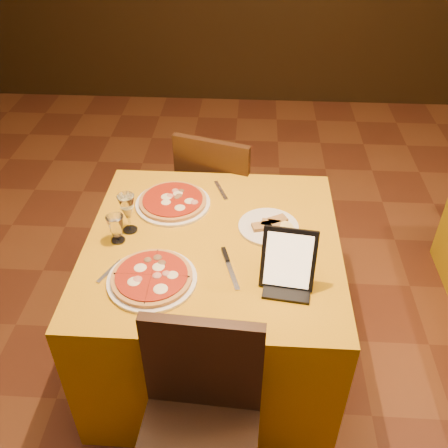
# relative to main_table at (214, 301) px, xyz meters

# --- Properties ---
(floor) EXTENTS (6.00, 7.00, 0.01)m
(floor) POSITION_rel_main_table_xyz_m (0.39, -0.33, -0.38)
(floor) COLOR #5E2D19
(floor) RESTS_ON ground
(main_table) EXTENTS (1.10, 1.10, 0.75)m
(main_table) POSITION_rel_main_table_xyz_m (0.00, 0.00, 0.00)
(main_table) COLOR orange
(main_table) RESTS_ON floor
(chair_main_far) EXTENTS (0.46, 0.46, 0.91)m
(chair_main_far) POSITION_rel_main_table_xyz_m (0.00, 0.79, 0.08)
(chair_main_far) COLOR #30220F
(chair_main_far) RESTS_ON floor
(pizza_near) EXTENTS (0.36, 0.36, 0.03)m
(pizza_near) POSITION_rel_main_table_xyz_m (-0.22, -0.26, 0.39)
(pizza_near) COLOR white
(pizza_near) RESTS_ON main_table
(pizza_far) EXTENTS (0.36, 0.36, 0.03)m
(pizza_far) POSITION_rel_main_table_xyz_m (-0.21, 0.25, 0.39)
(pizza_far) COLOR white
(pizza_far) RESTS_ON main_table
(cutlet_dish) EXTENTS (0.27, 0.27, 0.03)m
(cutlet_dish) POSITION_rel_main_table_xyz_m (0.24, 0.10, 0.39)
(cutlet_dish) COLOR white
(cutlet_dish) RESTS_ON main_table
(wine_glass) EXTENTS (0.10, 0.10, 0.19)m
(wine_glass) POSITION_rel_main_table_xyz_m (-0.37, 0.05, 0.47)
(wine_glass) COLOR #F0E788
(wine_glass) RESTS_ON main_table
(water_glass) EXTENTS (0.08, 0.08, 0.13)m
(water_glass) POSITION_rel_main_table_xyz_m (-0.41, -0.02, 0.44)
(water_glass) COLOR white
(water_glass) RESTS_ON main_table
(tablet) EXTENTS (0.22, 0.13, 0.24)m
(tablet) POSITION_rel_main_table_xyz_m (0.31, -0.23, 0.49)
(tablet) COLOR black
(tablet) RESTS_ON main_table
(knife) EXTENTS (0.09, 0.24, 0.01)m
(knife) POSITION_rel_main_table_xyz_m (0.08, -0.18, 0.38)
(knife) COLOR #ABAAB1
(knife) RESTS_ON main_table
(fork_near) EXTENTS (0.08, 0.14, 0.01)m
(fork_near) POSITION_rel_main_table_xyz_m (-0.40, -0.22, 0.38)
(fork_near) COLOR #AFAFB6
(fork_near) RESTS_ON main_table
(fork_far) EXTENTS (0.08, 0.17, 0.01)m
(fork_far) POSITION_rel_main_table_xyz_m (0.01, 0.39, 0.38)
(fork_far) COLOR silver
(fork_far) RESTS_ON main_table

